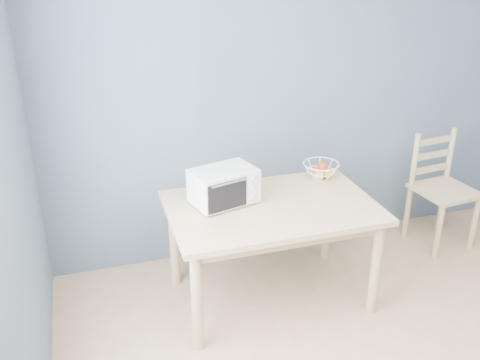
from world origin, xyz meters
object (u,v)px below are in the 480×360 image
object	(u,v)px
toaster_oven	(222,186)
dining_chair	(441,191)
fruit_basket	(321,171)
dining_table	(272,218)

from	to	relation	value
toaster_oven	dining_chair	bearing A→B (deg)	-8.37
fruit_basket	dining_chair	bearing A→B (deg)	2.08
dining_table	dining_chair	world-z (taller)	dining_chair
dining_table	toaster_oven	distance (m)	0.41
dining_table	fruit_basket	xyz separation A→B (m)	(0.50, 0.30, 0.17)
dining_table	toaster_oven	bearing A→B (deg)	159.70
dining_chair	toaster_oven	bearing A→B (deg)	-179.52
dining_chair	fruit_basket	bearing A→B (deg)	176.04
dining_table	toaster_oven	xyz separation A→B (m)	(-0.32, 0.12, 0.23)
dining_table	dining_chair	xyz separation A→B (m)	(1.64, 0.34, -0.18)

